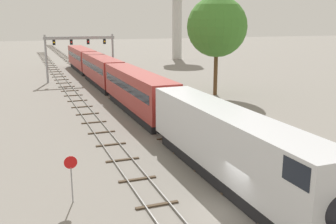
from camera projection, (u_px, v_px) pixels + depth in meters
ground_plane at (227, 211)px, 21.86m from camera, size 400.00×400.00×0.00m
track_main at (87, 74)px, 77.06m from camera, size 2.60×200.00×0.16m
track_near at (72, 93)px, 56.98m from camera, size 2.60×160.00×0.16m
passenger_train at (115, 78)px, 53.96m from camera, size 3.04×83.27×4.80m
signal_gantry at (80, 47)px, 67.16m from camera, size 12.10×0.49×8.13m
stop_sign at (71, 173)px, 22.47m from camera, size 0.76×0.08×2.88m
trackside_tree_left at (217, 27)px, 53.78m from camera, size 8.40×8.40×13.80m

